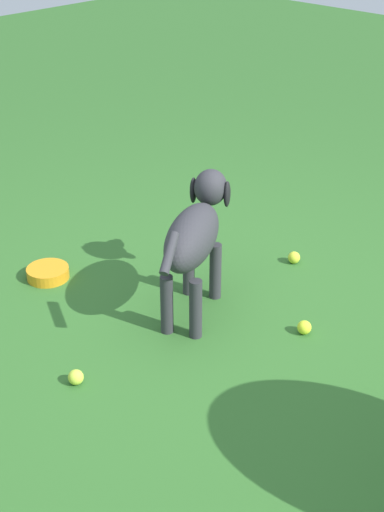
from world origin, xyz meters
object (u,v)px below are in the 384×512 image
(dog, at_px, (195,234))
(tennis_ball_1, at_px, (76,377))
(tennis_ball_2, at_px, (304,327))
(tennis_ball_0, at_px, (294,258))
(water_bowl, at_px, (48,273))

(dog, distance_m, tennis_ball_1, 0.86)
(dog, xyz_separation_m, tennis_ball_2, (-0.52, -0.19, -0.37))
(tennis_ball_0, height_order, tennis_ball_2, same)
(dog, relative_size, water_bowl, 3.76)
(tennis_ball_0, relative_size, tennis_ball_1, 1.00)
(dog, xyz_separation_m, water_bowl, (0.75, 0.32, -0.38))
(dog, relative_size, tennis_ball_2, 12.52)
(tennis_ball_1, distance_m, tennis_ball_2, 1.07)
(tennis_ball_0, bearing_deg, dog, 83.50)
(water_bowl, bearing_deg, tennis_ball_0, -129.27)
(tennis_ball_0, xyz_separation_m, tennis_ball_2, (-0.44, 0.51, 0.00))
(tennis_ball_0, xyz_separation_m, water_bowl, (0.83, 1.02, -0.00))
(tennis_ball_1, bearing_deg, water_bowl, -29.44)
(tennis_ball_0, bearing_deg, tennis_ball_1, 88.66)
(tennis_ball_1, distance_m, water_bowl, 0.92)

